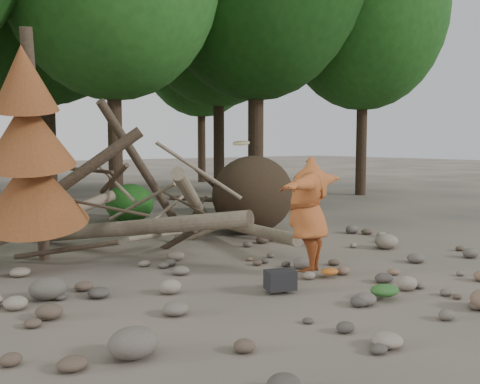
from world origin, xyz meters
TOP-DOWN VIEW (x-y plane):
  - ground at (0.00, 0.00)m, footprint 120.00×120.00m
  - deadfall_pile at (2.02, 4.24)m, footprint 8.55×5.24m
  - dead_conifer at (-3.12, 3.37)m, footprint 2.06×2.16m
  - bush_mid at (0.80, 7.80)m, footprint 1.40×1.40m
  - bush_right at (5.00, 7.00)m, footprint 2.00×2.00m
  - frisbee_thrower at (0.62, 0.19)m, footprint 2.80×1.65m
  - backpack at (-0.46, -0.33)m, footprint 0.52×0.42m
  - cloth_green at (0.57, -1.50)m, footprint 0.46×0.38m
  - cloth_orange at (0.84, -0.12)m, footprint 0.32×0.27m
  - boulder_front_left at (-3.36, -1.27)m, footprint 0.56×0.50m
  - boulder_mid_right at (3.67, 0.92)m, footprint 0.54×0.48m
  - boulder_mid_left at (-3.44, 1.47)m, footprint 0.56×0.50m

SIDE VIEW (x-z plane):
  - ground at x=0.00m, z-range 0.00..0.00m
  - cloth_orange at x=0.84m, z-range 0.00..0.12m
  - cloth_green at x=0.57m, z-range 0.00..0.17m
  - backpack at x=-0.46m, z-range 0.00..0.30m
  - boulder_mid_right at x=3.67m, z-range 0.00..0.32m
  - boulder_mid_left at x=-3.44m, z-range 0.00..0.33m
  - boulder_front_left at x=-3.36m, z-range 0.00..0.33m
  - bush_mid at x=0.80m, z-range 0.00..1.12m
  - bush_right at x=5.00m, z-range 0.00..1.60m
  - deadfall_pile at x=2.02m, z-range -0.70..2.60m
  - frisbee_thrower at x=0.62m, z-range -0.06..2.22m
  - dead_conifer at x=-3.12m, z-range -0.06..4.29m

